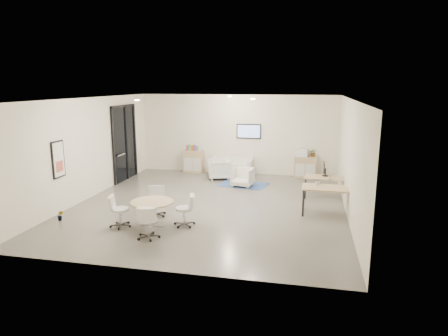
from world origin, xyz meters
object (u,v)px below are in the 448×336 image
armchair_left (219,168)px  round_table (152,205)px  sideboard_left (193,162)px  loveseat (232,167)px  desk_front (329,190)px  armchair_right (242,176)px  desk_rear (325,179)px  sideboard_right (305,167)px

armchair_left → round_table: bearing=-23.2°
sideboard_left → round_table: size_ratio=0.84×
loveseat → sideboard_left: bearing=174.4°
desk_front → armchair_right: bearing=139.8°
loveseat → round_table: size_ratio=1.52×
desk_rear → sideboard_left: bearing=156.4°
sideboard_right → desk_rear: size_ratio=0.62×
sideboard_right → armchair_right: 2.87m
sideboard_right → armchair_right: bearing=-139.5°
sideboard_left → round_table: 6.43m
armchair_right → desk_rear: armchair_right is taller
armchair_right → desk_rear: size_ratio=0.55×
sideboard_right → sideboard_left: bearing=-179.9°
armchair_right → desk_front: (2.89, -2.60, 0.33)m
sideboard_right → loveseat: 2.90m
desk_front → round_table: 4.90m
sideboard_right → round_table: sideboard_right is taller
armchair_left → armchair_right: bearing=30.1°
desk_front → round_table: bearing=-155.0°
loveseat → round_table: (-0.90, -6.21, 0.24)m
sideboard_right → loveseat: (-2.89, -0.19, -0.08)m
loveseat → desk_rear: loveseat is taller
sideboard_right → round_table: bearing=-120.7°
desk_rear → round_table: 5.76m
sideboard_left → desk_front: size_ratio=0.60×
armchair_right → loveseat: bearing=121.3°
sideboard_left → desk_front: sideboard_left is taller
sideboard_right → round_table: size_ratio=0.77×
sideboard_left → sideboard_right: 4.55m
sideboard_right → desk_rear: 2.82m
desk_front → round_table: size_ratio=1.39×
loveseat → sideboard_right: bearing=4.3°
sideboard_right → desk_front: (0.71, -4.46, 0.28)m
sideboard_left → desk_front: 6.90m
desk_front → loveseat: bearing=131.8°
sideboard_left → desk_rear: 5.88m
armchair_right → desk_front: desk_front is taller
sideboard_left → sideboard_right: bearing=0.1°
sideboard_left → round_table: sideboard_left is taller
armchair_right → desk_front: size_ratio=0.49×
desk_rear → round_table: desk_rear is taller
sideboard_left → sideboard_right: sideboard_left is taller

